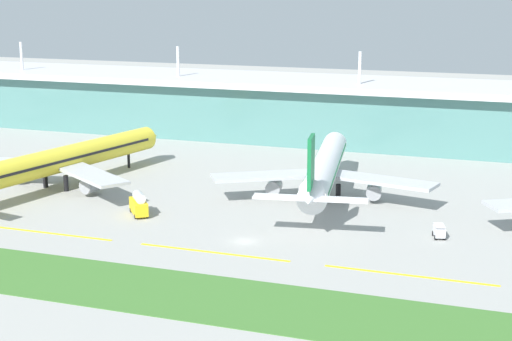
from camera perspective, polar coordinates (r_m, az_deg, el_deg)
ground_plane at (r=147.21m, az=-0.80°, el=-5.03°), size 600.00×600.00×0.00m
terminal_building at (r=237.66m, az=7.52°, el=4.12°), size 288.00×34.00×27.05m
airliner_near_middle at (r=189.06m, az=-13.67°, el=0.70°), size 47.81×70.12×18.90m
airliner_center at (r=175.54m, az=4.83°, el=0.09°), size 48.11×65.51×18.90m
taxiway_stripe_mid_west at (r=157.30m, az=-14.56°, el=-4.26°), size 28.00×0.70×0.04m
taxiway_stripe_centre at (r=141.64m, az=-3.01°, el=-5.78°), size 28.00×0.70×0.04m
taxiway_stripe_mid_east at (r=133.00m, az=10.76°, el=-7.27°), size 28.00×0.70×0.04m
grass_verge at (r=123.66m, az=-5.23°, el=-8.66°), size 300.00×18.00×0.10m
fuel_truck at (r=164.66m, az=-8.25°, el=-2.38°), size 6.50×7.26×4.95m
baggage_cart at (r=152.71m, az=12.75°, el=-4.19°), size 2.87×3.97×2.48m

